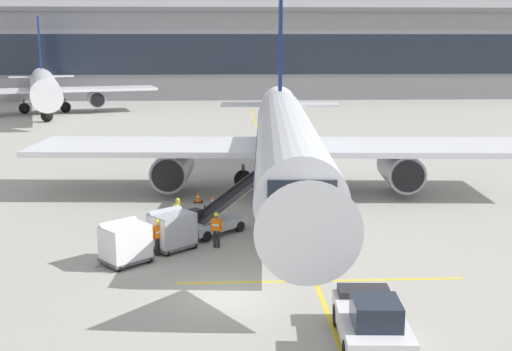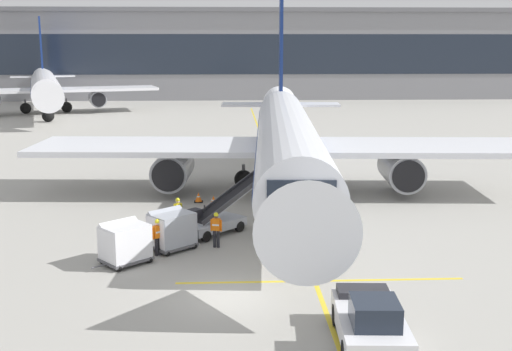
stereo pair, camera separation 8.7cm
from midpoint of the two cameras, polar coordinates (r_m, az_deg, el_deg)
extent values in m
plane|color=#9E9B93|center=(25.22, -2.48, -10.77)|extent=(600.00, 600.00, 0.00)
cylinder|color=silver|center=(40.70, 2.87, 3.19)|extent=(5.77, 33.24, 3.81)
cube|color=navy|center=(40.70, 2.87, 3.19)|extent=(5.73, 31.93, 0.46)
cone|color=silver|center=(22.66, 4.47, -3.86)|extent=(3.84, 4.02, 3.62)
cone|color=silver|center=(60.10, 2.22, 6.28)|extent=(3.59, 6.27, 3.24)
cube|color=silver|center=(42.20, -8.97, 2.59)|extent=(16.08, 7.54, 0.36)
cylinder|color=#93969E|center=(41.61, -7.41, 0.60)|extent=(2.61, 4.43, 2.36)
cylinder|color=black|center=(39.47, -7.86, -0.03)|extent=(2.01, 0.24, 2.01)
cube|color=silver|center=(42.78, 14.44, 2.48)|extent=(16.08, 7.54, 0.36)
cylinder|color=#93969E|center=(42.11, 12.95, 0.53)|extent=(2.61, 4.43, 2.36)
cylinder|color=black|center=(40.01, 13.59, -0.09)|extent=(2.01, 0.24, 2.01)
cube|color=navy|center=(58.29, 2.30, 11.46)|extent=(0.52, 3.98, 9.92)
cube|color=silver|center=(58.25, 2.27, 6.39)|extent=(10.82, 3.28, 0.20)
cube|color=#1E2633|center=(25.10, 4.11, -0.95)|extent=(2.76, 1.87, 0.84)
cylinder|color=#47474C|center=(31.51, 3.44, -3.90)|extent=(0.22, 0.22, 1.03)
sphere|color=black|center=(31.65, 3.43, -4.80)|extent=(1.27, 1.27, 1.27)
cylinder|color=#47474C|center=(42.76, -1.07, 0.33)|extent=(0.22, 0.22, 1.03)
sphere|color=black|center=(42.86, -1.07, -0.35)|extent=(1.27, 1.27, 1.27)
cylinder|color=#47474C|center=(42.95, 6.57, 0.31)|extent=(0.22, 0.22, 1.03)
sphere|color=black|center=(43.05, 6.55, -0.37)|extent=(1.27, 1.27, 1.27)
cube|color=#A3A8B2|center=(32.91, -3.79, -4.40)|extent=(3.55, 3.52, 0.44)
cube|color=black|center=(32.40, -5.45, -3.64)|extent=(0.82, 0.82, 0.70)
cylinder|color=#333338|center=(32.83, -4.56, -3.32)|extent=(0.08, 0.08, 0.80)
cube|color=#A3A8B2|center=(33.45, -2.27, -2.10)|extent=(4.14, 4.09, 1.98)
cube|color=black|center=(33.42, -2.27, -1.95)|extent=(3.95, 3.89, 1.83)
cube|color=#333338|center=(33.11, -1.73, -2.02)|extent=(3.51, 3.44, 2.02)
cube|color=#333338|center=(33.72, -2.79, -1.78)|extent=(3.51, 3.44, 2.02)
cylinder|color=black|center=(33.26, -1.42, -4.59)|extent=(0.54, 0.54, 0.56)
cylinder|color=black|center=(34.27, -3.18, -4.11)|extent=(0.54, 0.54, 0.56)
cylinder|color=black|center=(31.68, -4.44, -5.47)|extent=(0.54, 0.54, 0.56)
cylinder|color=black|center=(32.73, -6.19, -4.93)|extent=(0.54, 0.54, 0.56)
cube|color=#515156|center=(30.79, -7.43, -6.19)|extent=(2.56, 2.52, 0.12)
cylinder|color=#4C4C51|center=(30.06, -9.52, -6.73)|extent=(0.57, 0.51, 0.07)
cube|color=#9EA3AD|center=(30.55, -7.48, -4.75)|extent=(2.42, 2.38, 1.50)
cube|color=#9EA3AD|center=(30.72, -7.96, -3.64)|extent=(1.93, 1.84, 0.74)
cube|color=silver|center=(30.01, -8.96, -5.09)|extent=(0.97, 1.10, 1.38)
sphere|color=black|center=(30.90, -9.39, -6.30)|extent=(0.30, 0.30, 0.30)
sphere|color=black|center=(29.84, -7.89, -6.92)|extent=(0.30, 0.30, 0.30)
sphere|color=black|center=(31.78, -7.00, -5.71)|extent=(0.30, 0.30, 0.30)
sphere|color=black|center=(30.75, -5.47, -6.28)|extent=(0.30, 0.30, 0.30)
cube|color=#515156|center=(29.22, -11.52, -7.34)|extent=(2.56, 2.52, 0.12)
cylinder|color=#4C4C51|center=(28.58, -13.82, -7.91)|extent=(0.57, 0.51, 0.07)
cube|color=silver|center=(28.97, -11.58, -5.82)|extent=(2.42, 2.38, 1.50)
cube|color=silver|center=(29.15, -12.06, -4.65)|extent=(1.93, 1.84, 0.74)
cube|color=silver|center=(28.49, -13.23, -6.20)|extent=(0.97, 1.10, 1.38)
sphere|color=black|center=(29.41, -13.55, -7.43)|extent=(0.30, 0.30, 0.30)
sphere|color=black|center=(28.30, -12.14, -8.13)|extent=(0.30, 0.30, 0.30)
sphere|color=black|center=(30.19, -10.92, -6.80)|extent=(0.30, 0.30, 0.30)
sphere|color=black|center=(29.11, -9.45, -7.45)|extent=(0.30, 0.30, 0.30)
cube|color=silver|center=(21.62, 10.32, -13.00)|extent=(2.36, 4.52, 0.70)
cube|color=#1E2633|center=(20.62, 10.75, -12.00)|extent=(1.56, 1.62, 0.80)
cube|color=#28282D|center=(22.93, 9.68, -10.21)|extent=(1.84, 1.07, 0.24)
cylinder|color=black|center=(23.13, 12.04, -12.18)|extent=(0.32, 0.78, 0.76)
cylinder|color=black|center=(22.85, 7.38, -12.32)|extent=(0.32, 0.78, 0.76)
cylinder|color=black|center=(30.63, -6.36, -5.83)|extent=(0.15, 0.15, 0.86)
cylinder|color=black|center=(30.47, -6.48, -5.93)|extent=(0.15, 0.15, 0.86)
cube|color=yellow|center=(30.33, -6.45, -4.58)|extent=(0.34, 0.43, 0.58)
cube|color=white|center=(30.29, -6.23, -4.60)|extent=(0.11, 0.33, 0.08)
sphere|color=#9E7051|center=(30.22, -6.47, -3.84)|extent=(0.21, 0.21, 0.21)
sphere|color=yellow|center=(30.20, -6.47, -3.71)|extent=(0.23, 0.23, 0.23)
cylinder|color=yellow|center=(30.56, -6.29, -4.55)|extent=(0.09, 0.09, 0.56)
cylinder|color=yellow|center=(30.13, -6.61, -4.79)|extent=(0.09, 0.09, 0.56)
cylinder|color=black|center=(33.80, -6.81, -4.14)|extent=(0.15, 0.15, 0.86)
cylinder|color=black|center=(33.68, -7.03, -4.20)|extent=(0.15, 0.15, 0.86)
cube|color=yellow|center=(33.55, -6.95, -2.99)|extent=(0.43, 0.44, 0.58)
cube|color=white|center=(33.46, -6.80, -3.03)|extent=(0.24, 0.26, 0.08)
sphere|color=beige|center=(33.44, -6.97, -2.31)|extent=(0.21, 0.21, 0.21)
sphere|color=yellow|center=(33.43, -6.97, -2.19)|extent=(0.23, 0.23, 0.23)
cylinder|color=yellow|center=(33.72, -6.65, -2.99)|extent=(0.09, 0.09, 0.56)
cylinder|color=yellow|center=(33.40, -7.25, -3.15)|extent=(0.09, 0.09, 0.56)
cylinder|color=black|center=(29.98, -8.56, -6.28)|extent=(0.15, 0.15, 0.86)
cylinder|color=black|center=(29.89, -8.85, -6.35)|extent=(0.15, 0.15, 0.86)
cube|color=orange|center=(29.72, -8.75, -4.99)|extent=(0.45, 0.43, 0.58)
cube|color=white|center=(29.62, -8.61, -5.05)|extent=(0.27, 0.23, 0.08)
sphere|color=beige|center=(29.61, -8.77, -4.24)|extent=(0.21, 0.21, 0.21)
sphere|color=yellow|center=(29.59, -8.78, -4.11)|extent=(0.23, 0.23, 0.23)
cylinder|color=orange|center=(29.86, -8.36, -5.00)|extent=(0.09, 0.09, 0.56)
cylinder|color=orange|center=(29.61, -9.13, -5.17)|extent=(0.09, 0.09, 0.56)
cylinder|color=black|center=(30.75, -3.33, -5.70)|extent=(0.15, 0.15, 0.86)
cylinder|color=black|center=(30.79, -3.66, -5.68)|extent=(0.15, 0.15, 0.86)
cube|color=orange|center=(30.56, -3.51, -4.40)|extent=(0.43, 0.33, 0.58)
cube|color=white|center=(30.44, -3.58, -4.47)|extent=(0.33, 0.10, 0.08)
sphere|color=brown|center=(30.45, -3.52, -3.66)|extent=(0.21, 0.21, 0.21)
sphere|color=yellow|center=(30.43, -3.53, -3.54)|extent=(0.23, 0.23, 0.23)
cylinder|color=orange|center=(30.51, -3.08, -4.52)|extent=(0.09, 0.09, 0.56)
cylinder|color=orange|center=(30.64, -3.95, -4.46)|extent=(0.09, 0.09, 0.56)
cube|color=black|center=(39.51, -5.12, -2.36)|extent=(0.54, 0.54, 0.05)
cone|color=orange|center=(39.44, -5.13, -1.92)|extent=(0.43, 0.43, 0.57)
cylinder|color=white|center=(39.43, -5.13, -1.88)|extent=(0.24, 0.24, 0.07)
cube|color=black|center=(38.45, -3.77, -2.73)|extent=(0.58, 0.58, 0.05)
cone|color=orange|center=(38.37, -3.77, -2.26)|extent=(0.46, 0.46, 0.61)
cylinder|color=white|center=(38.36, -3.78, -2.21)|extent=(0.26, 0.26, 0.07)
cube|color=yellow|center=(41.37, 2.48, -1.70)|extent=(0.20, 110.00, 0.01)
cube|color=yellow|center=(26.83, 5.90, -9.39)|extent=(12.00, 0.20, 0.01)
cube|color=gray|center=(117.53, -3.02, 10.71)|extent=(107.38, 18.19, 14.71)
cube|color=#1E2633|center=(108.38, -3.06, 10.81)|extent=(104.16, 0.10, 6.62)
cube|color=slate|center=(115.81, -3.07, 14.50)|extent=(106.31, 15.46, 0.70)
cylinder|color=white|center=(92.05, -18.38, 7.60)|extent=(12.14, 30.31, 3.64)
cube|color=navy|center=(92.05, -18.38, 7.60)|extent=(11.83, 29.15, 0.44)
cone|color=white|center=(75.01, -18.15, 6.77)|extent=(4.35, 4.47, 3.46)
cone|color=white|center=(110.18, -18.56, 8.33)|extent=(4.61, 6.46, 3.09)
cube|color=white|center=(93.30, -13.43, 7.59)|extent=(15.64, 9.96, 0.36)
cylinder|color=#93969E|center=(92.69, -14.03, 6.72)|extent=(3.29, 4.45, 2.26)
cylinder|color=black|center=(90.67, -13.91, 6.62)|extent=(1.87, 0.66, 1.92)
cube|color=navy|center=(108.58, -18.73, 10.94)|extent=(1.31, 3.59, 9.16)
cube|color=white|center=(108.42, -18.56, 8.43)|extent=(10.15, 5.14, 0.20)
cube|color=#1E2633|center=(77.51, -18.22, 7.32)|extent=(2.91, 2.29, 0.80)
cylinder|color=#47474C|center=(83.12, -18.16, 5.53)|extent=(0.22, 0.22, 1.23)
sphere|color=black|center=(83.19, -18.14, 5.11)|extent=(1.50, 1.50, 1.50)
cylinder|color=#47474C|center=(93.76, -19.98, 6.06)|extent=(0.22, 0.22, 1.23)
sphere|color=black|center=(93.82, -19.95, 5.69)|extent=(1.50, 1.50, 1.50)
cylinder|color=#47474C|center=(93.83, -16.63, 6.28)|extent=(0.22, 0.22, 1.23)
sphere|color=black|center=(93.89, -16.61, 5.91)|extent=(1.50, 1.50, 1.50)
camera|label=1|loc=(0.04, -89.93, 0.02)|focal=44.55mm
camera|label=2|loc=(0.04, 90.07, -0.02)|focal=44.55mm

